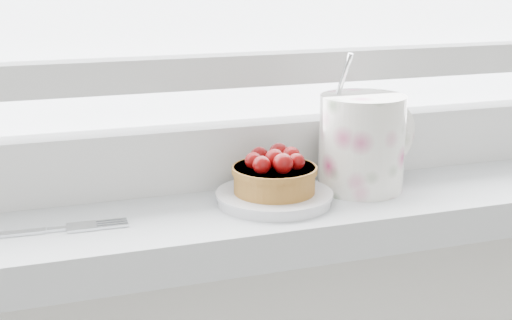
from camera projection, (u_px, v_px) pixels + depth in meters
name	position (u px, v px, depth m)	size (l,w,h in m)	color
saucer	(274.00, 197.00, 0.75)	(0.12, 0.12, 0.01)	silver
raspberry_tart	(275.00, 174.00, 0.74)	(0.09, 0.09, 0.05)	brown
floral_mug	(364.00, 140.00, 0.79)	(0.15, 0.12, 0.15)	white
fork	(29.00, 232.00, 0.67)	(0.18, 0.02, 0.00)	silver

